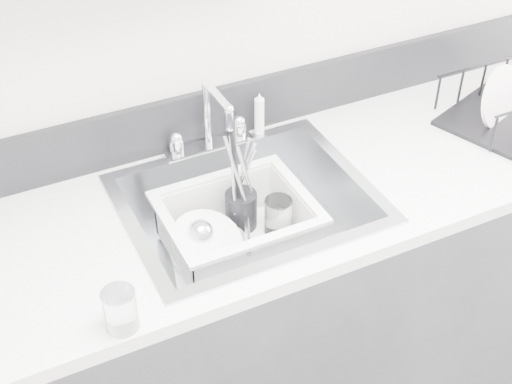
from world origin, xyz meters
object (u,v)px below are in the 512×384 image
sink (248,225)px  wash_tub (237,228)px  dish_rack (511,99)px  counter_run (249,319)px

sink → wash_tub: 0.03m
wash_tub → dish_rack: 0.91m
counter_run → wash_tub: (-0.03, 0.01, 0.37)m
counter_run → sink: size_ratio=5.00×
counter_run → wash_tub: bearing=168.1°
wash_tub → dish_rack: bearing=0.2°
dish_rack → counter_run: bearing=160.8°
counter_run → wash_tub: counter_run is taller
counter_run → dish_rack: (0.87, 0.01, 0.53)m
wash_tub → sink: bearing=-11.9°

